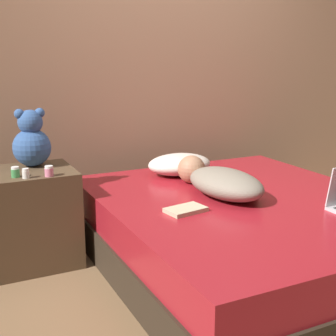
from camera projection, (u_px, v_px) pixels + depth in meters
name	position (u px, v px, depth m)	size (l,w,h in m)	color
ground_plane	(245.00, 264.00, 2.93)	(12.00, 12.00, 0.00)	brown
wall_back	(158.00, 52.00, 3.74)	(8.00, 0.06, 2.60)	tan
bed	(246.00, 232.00, 2.88)	(1.70, 2.00, 0.43)	#2D2319
nightstand	(31.00, 217.00, 2.90)	(0.55, 0.48, 0.60)	brown
pillow	(180.00, 164.00, 3.38)	(0.47, 0.35, 0.15)	beige
person_lying	(220.00, 181.00, 2.89)	(0.39, 0.77, 0.19)	gray
teddy_bear	(31.00, 141.00, 2.91)	(0.24, 0.24, 0.36)	#335693
bottle_green	(15.00, 172.00, 2.67)	(0.05, 0.05, 0.06)	#3D8E4C
bottle_white	(26.00, 174.00, 2.64)	(0.04, 0.04, 0.06)	white
bottle_pink	(49.00, 171.00, 2.69)	(0.05, 0.05, 0.06)	pink
book	(186.00, 210.00, 2.59)	(0.24, 0.17, 0.02)	#C6B793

